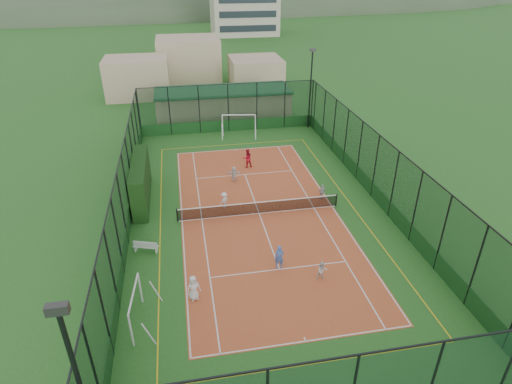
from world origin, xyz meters
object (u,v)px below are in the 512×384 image
(child_near_left, at_px, (194,288))
(futsal_goal_far, at_px, (239,125))
(futsal_goal_near, at_px, (136,308))
(white_bench, at_px, (146,246))
(child_far_left, at_px, (224,200))
(child_far_back, at_px, (234,174))
(clubhouse, at_px, (223,103))
(child_near_mid, at_px, (279,257))
(child_near_right, at_px, (322,270))
(coach, at_px, (247,158))
(child_far_right, at_px, (322,192))
(floodlight_ne, at_px, (310,90))

(child_near_left, bearing_deg, futsal_goal_far, 56.06)
(futsal_goal_near, bearing_deg, white_bench, 3.62)
(futsal_goal_far, height_order, child_far_left, futsal_goal_far)
(futsal_goal_near, bearing_deg, child_far_back, -20.15)
(clubhouse, bearing_deg, futsal_goal_near, -104.34)
(child_near_mid, height_order, child_near_right, child_near_mid)
(coach, bearing_deg, child_near_mid, 81.48)
(child_far_left, xyz_separation_m, coach, (2.81, 6.56, 0.22))
(white_bench, bearing_deg, futsal_goal_near, -72.74)
(child_far_right, bearing_deg, child_near_left, 47.96)
(futsal_goal_near, height_order, child_far_right, futsal_goal_near)
(child_far_back, bearing_deg, child_near_mid, 100.18)
(child_near_left, height_order, child_far_back, child_near_left)
(floodlight_ne, height_order, clubhouse, floodlight_ne)
(clubhouse, relative_size, futsal_goal_far, 4.38)
(white_bench, distance_m, child_far_left, 7.06)
(white_bench, bearing_deg, coach, 72.09)
(child_near_right, distance_m, coach, 15.61)
(child_near_right, bearing_deg, child_far_back, 108.36)
(child_near_mid, bearing_deg, white_bench, 172.20)
(child_far_back, bearing_deg, child_near_left, 78.12)
(child_far_left, xyz_separation_m, child_far_back, (1.29, 4.09, 0.02))
(child_near_mid, xyz_separation_m, child_far_right, (5.07, 7.42, -0.14))
(child_near_left, distance_m, child_far_left, 9.67)
(child_near_left, relative_size, child_far_back, 1.18)
(child_far_right, bearing_deg, clubhouse, -70.34)
(futsal_goal_far, relative_size, coach, 2.06)
(child_far_back, bearing_deg, clubhouse, -88.74)
(futsal_goal_far, distance_m, child_far_right, 14.85)
(floodlight_ne, height_order, child_far_right, floodlight_ne)
(futsal_goal_far, bearing_deg, futsal_goal_near, -100.42)
(child_near_mid, bearing_deg, coach, 101.66)
(futsal_goal_far, bearing_deg, child_far_left, -93.47)
(futsal_goal_far, bearing_deg, child_near_mid, -82.90)
(floodlight_ne, relative_size, futsal_goal_far, 2.38)
(floodlight_ne, distance_m, child_near_right, 25.34)
(white_bench, height_order, futsal_goal_near, futsal_goal_near)
(floodlight_ne, height_order, futsal_goal_far, floodlight_ne)
(child_far_right, relative_size, coach, 0.73)
(white_bench, bearing_deg, child_near_mid, -2.37)
(child_near_right, height_order, coach, coach)
(white_bench, relative_size, coach, 0.93)
(child_near_left, bearing_deg, coach, 51.01)
(child_far_back, xyz_separation_m, coach, (1.51, 2.48, 0.21))
(child_near_left, relative_size, child_near_right, 1.26)
(child_near_mid, xyz_separation_m, child_far_left, (-2.37, 7.52, -0.14))
(child_near_right, xyz_separation_m, child_far_back, (-3.23, 13.04, 0.04))
(futsal_goal_far, bearing_deg, coach, -83.68)
(child_far_right, bearing_deg, futsal_goal_far, -67.51)
(clubhouse, height_order, white_bench, clubhouse)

